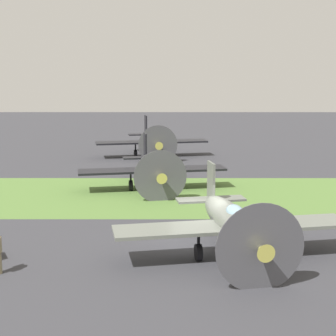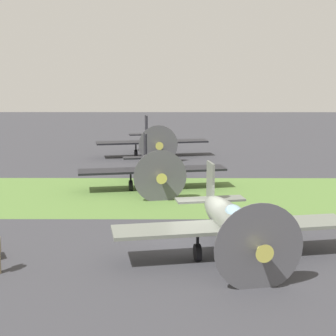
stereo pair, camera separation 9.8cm
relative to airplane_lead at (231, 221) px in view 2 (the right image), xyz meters
The scene contains 5 objects.
ground_plane 2.64m from the airplane_lead, 50.27° to the right, with size 160.00×160.00×0.00m, color #38383D.
grass_verge 11.24m from the airplane_lead, 82.94° to the right, with size 120.00×11.00×0.01m, color #567A38.
airplane_lead is the anchor object (origin of this frame).
airplane_wingman 13.60m from the airplane_lead, 73.55° to the right, with size 10.15×8.09×3.59m.
airplane_trail 27.12m from the airplane_lead, 80.77° to the right, with size 10.62×8.47×3.76m.
Camera 2 is at (1.25, 22.94, 7.86)m, focal length 54.81 mm.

